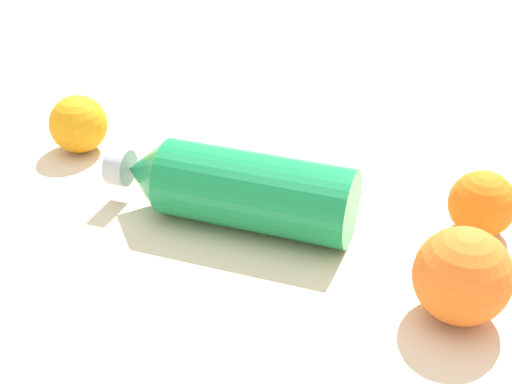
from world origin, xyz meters
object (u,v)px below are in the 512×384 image
orange_0 (463,276)px  orange_2 (78,124)px  water_bottle (233,188)px  orange_1 (482,204)px

orange_0 → orange_2: orange_0 is taller
water_bottle → orange_2: water_bottle is taller
water_bottle → orange_0: 0.24m
orange_1 → orange_0: bearing=-25.4°
water_bottle → orange_1: size_ratio=3.95×
orange_0 → orange_1: (-0.12, 0.06, -0.01)m
water_bottle → orange_2: size_ratio=3.83×
water_bottle → orange_1: (0.04, 0.24, -0.01)m
water_bottle → orange_0: orange_0 is taller
orange_1 → orange_2: orange_2 is taller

